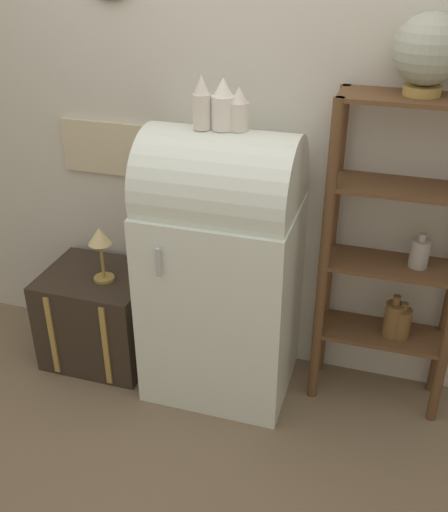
% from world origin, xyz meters
% --- Properties ---
extents(ground_plane, '(12.00, 12.00, 0.00)m').
position_xyz_m(ground_plane, '(0.00, 0.00, 0.00)').
color(ground_plane, '#7A664C').
extents(wall_back, '(7.00, 0.09, 2.70)m').
position_xyz_m(wall_back, '(-0.00, 0.57, 1.35)').
color(wall_back, beige).
rests_on(wall_back, ground_plane).
extents(refrigerator, '(0.73, 0.62, 1.42)m').
position_xyz_m(refrigerator, '(-0.00, 0.26, 0.73)').
color(refrigerator, silver).
rests_on(refrigerator, ground_plane).
extents(suitcase_trunk, '(0.58, 0.50, 0.54)m').
position_xyz_m(suitcase_trunk, '(-0.73, 0.26, 0.27)').
color(suitcase_trunk, '#33281E').
rests_on(suitcase_trunk, ground_plane).
extents(shelf_unit, '(0.66, 0.28, 1.59)m').
position_xyz_m(shelf_unit, '(0.82, 0.39, 0.85)').
color(shelf_unit, brown).
rests_on(shelf_unit, ground_plane).
extents(globe, '(0.29, 0.29, 0.33)m').
position_xyz_m(globe, '(0.82, 0.41, 1.77)').
color(globe, '#AD8942').
rests_on(globe, shelf_unit).
extents(vase_left, '(0.08, 0.08, 0.24)m').
position_xyz_m(vase_left, '(-0.08, 0.24, 1.53)').
color(vase_left, silver).
rests_on(vase_left, refrigerator).
extents(vase_center, '(0.10, 0.10, 0.23)m').
position_xyz_m(vase_center, '(0.01, 0.26, 1.52)').
color(vase_center, white).
rests_on(vase_center, refrigerator).
extents(vase_right, '(0.09, 0.09, 0.19)m').
position_xyz_m(vase_right, '(0.08, 0.27, 1.51)').
color(vase_right, silver).
rests_on(vase_right, refrigerator).
extents(desk_lamp, '(0.12, 0.12, 0.31)m').
position_xyz_m(desk_lamp, '(-0.65, 0.23, 0.77)').
color(desk_lamp, '#AD8942').
rests_on(desk_lamp, suitcase_trunk).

